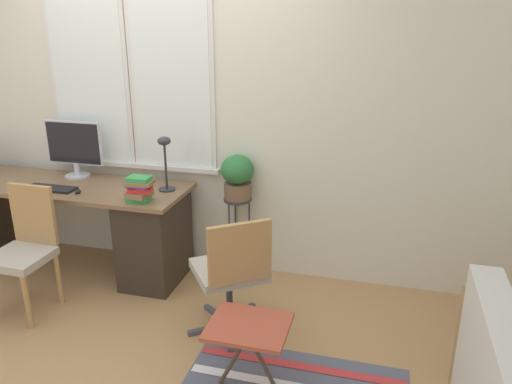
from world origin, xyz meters
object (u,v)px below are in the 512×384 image
object	(u,v)px
book_stack	(139,189)
keyboard	(51,188)
desk_lamp	(165,154)
plant_stand	(238,210)
folding_stool	(249,330)
office_chair_swivel	(232,271)
monitor	(74,147)
mouse	(78,192)
desk_chair_wooden	(24,247)
potted_plant	(237,175)

from	to	relation	value
book_stack	keyboard	bearing A→B (deg)	175.84
desk_lamp	plant_stand	bearing A→B (deg)	19.70
folding_stool	office_chair_swivel	bearing A→B (deg)	116.86
monitor	mouse	size ratio (longest dim) A/B	8.20
desk_lamp	book_stack	size ratio (longest dim) A/B	2.03
book_stack	plant_stand	xyz separation A→B (m)	(0.59, 0.47, -0.28)
desk_chair_wooden	mouse	bearing A→B (deg)	69.99
desk_lamp	office_chair_swivel	size ratio (longest dim) A/B	0.49
desk_chair_wooden	folding_stool	size ratio (longest dim) A/B	2.05
desk_chair_wooden	plant_stand	xyz separation A→B (m)	(1.29, 0.88, 0.08)
office_chair_swivel	potted_plant	distance (m)	0.91
keyboard	folding_stool	size ratio (longest dim) A/B	0.92
office_chair_swivel	plant_stand	world-z (taller)	office_chair_swivel
folding_stool	potted_plant	bearing A→B (deg)	109.46
mouse	desk_lamp	xyz separation A→B (m)	(0.61, 0.25, 0.27)
book_stack	potted_plant	xyz separation A→B (m)	(0.59, 0.47, 0.01)
desk_chair_wooden	office_chair_swivel	xyz separation A→B (m)	(1.49, 0.08, -0.02)
monitor	office_chair_swivel	size ratio (longest dim) A/B	0.59
keyboard	book_stack	distance (m)	0.79
book_stack	desk_chair_wooden	world-z (taller)	book_stack
mouse	book_stack	bearing A→B (deg)	-3.45
keyboard	potted_plant	bearing A→B (deg)	16.50
keyboard	folding_stool	xyz separation A→B (m)	(1.83, -0.88, -0.36)
desk_lamp	plant_stand	xyz separation A→B (m)	(0.51, 0.18, -0.46)
mouse	office_chair_swivel	world-z (taller)	office_chair_swivel
monitor	potted_plant	world-z (taller)	monitor
book_stack	office_chair_swivel	size ratio (longest dim) A/B	0.24
monitor	plant_stand	distance (m)	1.44
mouse	book_stack	world-z (taller)	book_stack
desk_lamp	folding_stool	distance (m)	1.60
mouse	folding_stool	world-z (taller)	mouse
desk_chair_wooden	folding_stool	xyz separation A→B (m)	(1.74, -0.41, -0.08)
mouse	book_stack	distance (m)	0.54
monitor	desk_chair_wooden	distance (m)	0.97
keyboard	desk_chair_wooden	world-z (taller)	desk_chair_wooden
monitor	folding_stool	bearing A→B (deg)	-33.94
book_stack	desk_chair_wooden	bearing A→B (deg)	-149.57
mouse	desk_lamp	size ratio (longest dim) A/B	0.15
desk_lamp	desk_chair_wooden	distance (m)	1.18
folding_stool	monitor	bearing A→B (deg)	146.06
desk_lamp	folding_stool	bearing A→B (deg)	-48.93
book_stack	folding_stool	world-z (taller)	book_stack
desk_chair_wooden	monitor	bearing A→B (deg)	96.90
mouse	potted_plant	bearing A→B (deg)	21.17
potted_plant	keyboard	bearing A→B (deg)	-163.50
plant_stand	potted_plant	size ratio (longest dim) A/B	1.88
desk_chair_wooden	potted_plant	xyz separation A→B (m)	(1.29, 0.88, 0.37)
keyboard	book_stack	size ratio (longest dim) A/B	1.94
book_stack	folding_stool	xyz separation A→B (m)	(1.05, -0.82, -0.44)
office_chair_swivel	monitor	bearing A→B (deg)	-61.61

